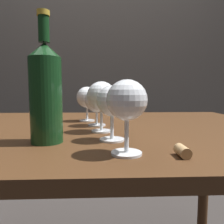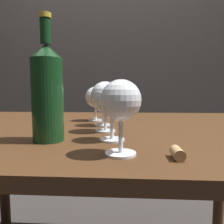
{
  "view_description": "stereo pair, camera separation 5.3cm",
  "coord_description": "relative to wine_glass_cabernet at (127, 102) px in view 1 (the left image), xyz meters",
  "views": [
    {
      "loc": [
        0.04,
        -0.76,
        0.84
      ],
      "look_at": [
        0.06,
        -0.23,
        0.78
      ],
      "focal_mm": 33.71,
      "sensor_mm": 36.0,
      "label": 1
    },
    {
      "loc": [
        0.09,
        -0.76,
        0.84
      ],
      "look_at": [
        0.06,
        -0.23,
        0.78
      ],
      "focal_mm": 33.71,
      "sensor_mm": 36.0,
      "label": 2
    }
  ],
  "objects": [
    {
      "name": "wine_glass_cabernet",
      "position": [
        0.0,
        0.0,
        0.0
      ],
      "size": [
        0.08,
        0.08,
        0.15
      ],
      "color": "white",
      "rests_on": "dining_table"
    },
    {
      "name": "wine_glass_merlot",
      "position": [
        -0.07,
        0.35,
        -0.01
      ],
      "size": [
        0.09,
        0.09,
        0.14
      ],
      "color": "white",
      "rests_on": "dining_table"
    },
    {
      "name": "back_wall",
      "position": [
        -0.08,
        1.52,
        0.48
      ],
      "size": [
        5.0,
        0.08,
        2.6
      ],
      "primitive_type": "cube",
      "color": "#59544F",
      "rests_on": "ground_plane"
    },
    {
      "name": "dining_table",
      "position": [
        -0.08,
        0.35,
        -0.19
      ],
      "size": [
        1.37,
        0.93,
        0.71
      ],
      "color": "#472B16",
      "rests_on": "ground_plane"
    },
    {
      "name": "cork",
      "position": [
        0.11,
        -0.02,
        -0.1
      ],
      "size": [
        0.02,
        0.04,
        0.02
      ],
      "primitive_type": "cylinder",
      "rotation": [
        1.57,
        0.0,
        0.0
      ],
      "color": "tan",
      "rests_on": "dining_table"
    },
    {
      "name": "wine_glass_port",
      "position": [
        -0.02,
        0.12,
        -0.01
      ],
      "size": [
        0.08,
        0.08,
        0.14
      ],
      "color": "white",
      "rests_on": "dining_table"
    },
    {
      "name": "wine_bottle",
      "position": [
        -0.19,
        0.11,
        0.02
      ],
      "size": [
        0.08,
        0.08,
        0.31
      ],
      "color": "#143819",
      "rests_on": "dining_table"
    },
    {
      "name": "wine_glass_pinot",
      "position": [
        -0.05,
        0.24,
        0.0
      ],
      "size": [
        0.09,
        0.09,
        0.16
      ],
      "color": "white",
      "rests_on": "dining_table"
    },
    {
      "name": "wine_glass_white",
      "position": [
        -0.11,
        0.47,
        -0.01
      ],
      "size": [
        0.09,
        0.09,
        0.14
      ],
      "color": "white",
      "rests_on": "dining_table"
    }
  ]
}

